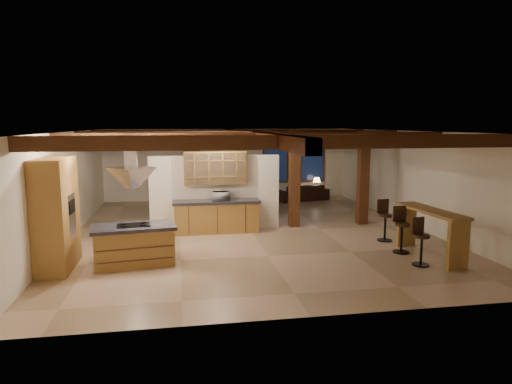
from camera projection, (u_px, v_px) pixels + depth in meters
ground at (251, 232)px, 13.27m from camera, size 12.00×12.00×0.00m
room_walls at (251, 171)px, 13.00m from camera, size 12.00×12.00×12.00m
ceiling_beams at (251, 136)px, 12.86m from camera, size 10.00×12.00×0.28m
timber_posts at (329, 168)px, 13.92m from camera, size 2.50×0.30×2.90m
partition_wall at (215, 193)px, 13.42m from camera, size 3.80×0.18×2.20m
pantry_cabinet at (56, 214)px, 9.77m from camera, size 0.67×1.60×2.40m
back_counter at (217, 216)px, 13.14m from camera, size 2.50×0.66×0.94m
upper_display_cabinet at (215, 168)px, 13.13m from camera, size 1.80×0.36×0.95m
range_hood at (132, 185)px, 9.96m from camera, size 1.10×1.10×1.40m
back_windows at (294, 162)px, 19.30m from camera, size 2.70×0.07×1.70m
framed_art at (192, 159)px, 18.55m from camera, size 0.65×0.05×0.85m
recessed_cans at (157, 135)px, 10.53m from camera, size 3.16×2.46×0.03m
kitchen_island at (134, 244)px, 10.16m from camera, size 1.92×1.20×0.90m
dining_table at (251, 203)px, 15.98m from camera, size 2.21×1.55×0.71m
sofa at (302, 192)px, 18.73m from camera, size 2.33×1.41×0.64m
microwave at (221, 196)px, 13.07m from camera, size 0.48×0.35×0.25m
bar_counter at (430, 225)px, 10.66m from camera, size 0.72×2.21×1.14m
side_table at (317, 192)px, 19.14m from camera, size 0.54×0.54×0.53m
table_lamp at (317, 180)px, 19.06m from camera, size 0.30×0.30×0.36m
bar_stool_a at (421, 241)px, 10.09m from camera, size 0.37×0.39×1.06m
bar_stool_b at (401, 229)px, 11.08m from camera, size 0.39×0.39×1.13m
bar_stool_c at (385, 220)px, 12.20m from camera, size 0.39×0.39×1.11m
dining_chairs at (251, 197)px, 15.95m from camera, size 2.08×2.08×1.11m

